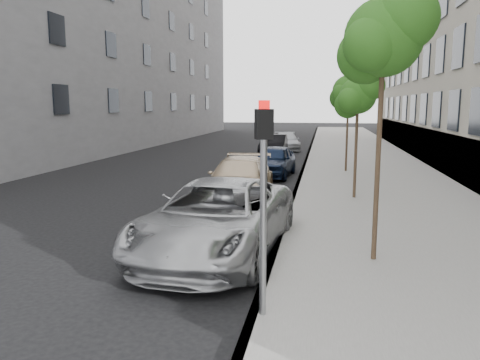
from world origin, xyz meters
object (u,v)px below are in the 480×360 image
(sedan_blue, at_px, (273,161))
(tree_far, at_px, (349,91))
(tree_near, at_px, (385,37))
(signal_pole, at_px, (263,184))
(sedan_black, at_px, (274,146))
(sedan_rear, at_px, (286,141))
(tree_mid, at_px, (359,96))
(minivan, at_px, (217,218))
(suv, at_px, (239,179))

(sedan_blue, bearing_deg, tree_far, 26.83)
(tree_near, distance_m, signal_pole, 4.21)
(sedan_black, bearing_deg, sedan_rear, 84.51)
(tree_mid, height_order, signal_pole, tree_mid)
(sedan_black, distance_m, sedan_rear, 4.93)
(sedan_blue, relative_size, sedan_black, 0.97)
(minivan, distance_m, sedan_blue, 11.41)
(tree_near, height_order, sedan_black, tree_near)
(tree_far, bearing_deg, sedan_rear, 108.36)
(minivan, height_order, sedan_black, minivan)
(tree_mid, distance_m, minivan, 7.59)
(tree_mid, relative_size, sedan_rear, 0.96)
(tree_mid, distance_m, sedan_blue, 6.75)
(signal_pole, bearing_deg, tree_near, 36.48)
(suv, relative_size, sedan_blue, 1.18)
(suv, bearing_deg, signal_pole, -78.34)
(tree_near, bearing_deg, suv, 122.40)
(signal_pole, bearing_deg, sedan_black, 75.47)
(tree_near, relative_size, sedan_blue, 1.26)
(tree_far, relative_size, sedan_black, 1.07)
(tree_near, bearing_deg, sedan_black, 102.08)
(sedan_rear, bearing_deg, tree_near, -89.72)
(suv, height_order, sedan_rear, suv)
(tree_mid, xyz_separation_m, minivan, (-3.33, -6.26, -2.73))
(tree_mid, bearing_deg, suv, -174.84)
(tree_far, xyz_separation_m, sedan_blue, (-3.33, -1.35, -3.15))
(tree_near, bearing_deg, signal_pole, -123.26)
(suv, bearing_deg, tree_far, 59.61)
(tree_near, height_order, tree_far, tree_near)
(minivan, bearing_deg, sedan_blue, 94.90)
(suv, xyz_separation_m, sedan_blue, (0.57, 5.50, -0.00))
(signal_pole, height_order, sedan_black, signal_pole)
(tree_far, relative_size, signal_pole, 1.46)
(tree_near, height_order, minivan, tree_near)
(minivan, bearing_deg, signal_pole, -60.93)
(minivan, bearing_deg, tree_far, 80.28)
(sedan_blue, relative_size, sedan_rear, 0.96)
(tree_far, xyz_separation_m, signal_pole, (-1.91, -15.91, -1.75))
(suv, xyz_separation_m, sedan_black, (-0.24, 13.23, -0.00))
(minivan, bearing_deg, suv, 100.45)
(sedan_rear, bearing_deg, tree_mid, -86.59)
(sedan_rear, bearing_deg, minivan, -97.49)
(sedan_blue, xyz_separation_m, sedan_black, (-0.82, 7.72, -0.00))
(tree_mid, height_order, sedan_blue, tree_mid)
(suv, bearing_deg, tree_mid, 4.42)
(tree_near, distance_m, tree_far, 13.01)
(tree_near, xyz_separation_m, sedan_black, (-4.15, 19.37, -3.76))
(tree_far, bearing_deg, signal_pole, -96.85)
(sedan_black, bearing_deg, minivan, -88.40)
(tree_mid, xyz_separation_m, suv, (-3.90, -0.35, -2.81))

